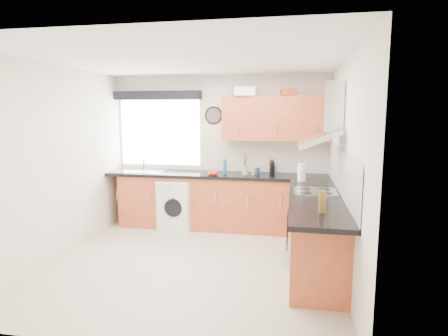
% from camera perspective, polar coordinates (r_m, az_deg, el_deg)
% --- Properties ---
extents(ground_plane, '(3.60, 3.60, 0.00)m').
position_cam_1_polar(ground_plane, '(4.91, -4.83, -14.17)').
color(ground_plane, beige).
extents(ceiling, '(3.60, 3.60, 0.02)m').
position_cam_1_polar(ceiling, '(4.58, -5.23, 16.11)').
color(ceiling, white).
rests_on(ceiling, wall_back).
extents(wall_back, '(3.60, 0.02, 2.50)m').
position_cam_1_polar(wall_back, '(6.32, -0.65, 2.62)').
color(wall_back, silver).
rests_on(wall_back, ground_plane).
extents(wall_front, '(3.60, 0.02, 2.50)m').
position_cam_1_polar(wall_front, '(2.92, -14.54, -4.32)').
color(wall_front, silver).
rests_on(wall_front, ground_plane).
extents(wall_left, '(0.02, 3.60, 2.50)m').
position_cam_1_polar(wall_left, '(5.35, -23.93, 0.88)').
color(wall_left, silver).
rests_on(wall_left, ground_plane).
extents(wall_right, '(0.02, 3.60, 2.50)m').
position_cam_1_polar(wall_right, '(4.46, 17.89, -0.16)').
color(wall_right, silver).
rests_on(wall_right, ground_plane).
extents(window, '(1.40, 0.02, 1.10)m').
position_cam_1_polar(window, '(6.58, -9.73, 5.34)').
color(window, white).
rests_on(window, wall_back).
extents(window_blind, '(1.50, 0.18, 0.14)m').
position_cam_1_polar(window_blind, '(6.49, -10.14, 10.86)').
color(window_blind, black).
rests_on(window_blind, wall_back).
extents(splashback, '(0.01, 3.00, 0.54)m').
position_cam_1_polar(splashback, '(4.76, 17.28, -0.47)').
color(splashback, white).
rests_on(splashback, wall_right).
extents(base_cab_back, '(3.00, 0.58, 0.86)m').
position_cam_1_polar(base_cab_back, '(6.20, -2.07, -5.19)').
color(base_cab_back, '#A74726').
rests_on(base_cab_back, ground_plane).
extents(base_cab_corner, '(0.60, 0.60, 0.86)m').
position_cam_1_polar(base_cab_corner, '(6.05, 12.93, -5.73)').
color(base_cab_corner, '#A74726').
rests_on(base_cab_corner, ground_plane).
extents(base_cab_right, '(0.58, 2.10, 0.86)m').
position_cam_1_polar(base_cab_right, '(4.76, 13.70, -9.62)').
color(base_cab_right, '#A74726').
rests_on(base_cab_right, ground_plane).
extents(worktop_back, '(3.60, 0.62, 0.05)m').
position_cam_1_polar(worktop_back, '(6.08, -1.20, -1.08)').
color(worktop_back, black).
rests_on(worktop_back, base_cab_back).
extents(worktop_right, '(0.62, 2.42, 0.05)m').
position_cam_1_polar(worktop_right, '(4.49, 13.87, -4.67)').
color(worktop_right, black).
rests_on(worktop_right, base_cab_right).
extents(sink, '(0.84, 0.46, 0.10)m').
position_cam_1_polar(sink, '(6.47, -12.81, -0.13)').
color(sink, '#BBBCBD').
rests_on(sink, worktop_back).
extents(oven, '(0.56, 0.58, 0.85)m').
position_cam_1_polar(oven, '(4.90, 13.49, -9.14)').
color(oven, black).
rests_on(oven, ground_plane).
extents(hob_plate, '(0.52, 0.52, 0.01)m').
position_cam_1_polar(hob_plate, '(4.78, 13.69, -3.50)').
color(hob_plate, '#BBBCBD').
rests_on(hob_plate, worktop_right).
extents(extractor_hood, '(0.52, 0.78, 0.66)m').
position_cam_1_polar(extractor_hood, '(4.69, 15.27, 6.73)').
color(extractor_hood, '#BBBCBD').
rests_on(extractor_hood, wall_right).
extents(upper_cabinets, '(1.70, 0.35, 0.70)m').
position_cam_1_polar(upper_cabinets, '(6.01, 8.01, 7.50)').
color(upper_cabinets, '#A74726').
rests_on(upper_cabinets, wall_back).
extents(washing_machine, '(0.62, 0.60, 0.80)m').
position_cam_1_polar(washing_machine, '(6.23, -6.93, -5.45)').
color(washing_machine, white).
rests_on(washing_machine, ground_plane).
extents(wall_clock, '(0.30, 0.04, 0.30)m').
position_cam_1_polar(wall_clock, '(6.29, -1.62, 8.02)').
color(wall_clock, black).
rests_on(wall_clock, wall_back).
extents(casserole, '(0.35, 0.28, 0.13)m').
position_cam_1_polar(casserole, '(5.95, 3.13, 11.57)').
color(casserole, white).
rests_on(casserole, upper_cabinets).
extents(storage_box, '(0.26, 0.23, 0.10)m').
position_cam_1_polar(storage_box, '(5.90, 9.78, 11.35)').
color(storage_box, '#9E321B').
rests_on(storage_box, upper_cabinets).
extents(utensil_pot, '(0.12, 0.12, 0.14)m').
position_cam_1_polar(utensil_pot, '(5.94, 3.22, -0.37)').
color(utensil_pot, gray).
rests_on(utensil_pot, worktop_back).
extents(kitchen_roll, '(0.12, 0.12, 0.26)m').
position_cam_1_polar(kitchen_roll, '(5.49, 11.75, -0.65)').
color(kitchen_roll, white).
rests_on(kitchen_roll, worktop_right).
extents(tomato_cluster, '(0.16, 0.16, 0.06)m').
position_cam_1_polar(tomato_cluster, '(5.88, -1.72, -0.84)').
color(tomato_cluster, red).
rests_on(tomato_cluster, worktop_back).
extents(jar_0, '(0.05, 0.05, 0.17)m').
position_cam_1_polar(jar_0, '(5.95, 7.61, -0.28)').
color(jar_0, navy).
rests_on(jar_0, worktop_back).
extents(jar_1, '(0.07, 0.07, 0.10)m').
position_cam_1_polar(jar_1, '(6.05, 5.14, -0.45)').
color(jar_1, '#22531D').
rests_on(jar_1, worktop_back).
extents(jar_2, '(0.07, 0.07, 0.22)m').
position_cam_1_polar(jar_2, '(5.89, 7.33, -0.11)').
color(jar_2, black).
rests_on(jar_2, worktop_back).
extents(jar_3, '(0.05, 0.05, 0.12)m').
position_cam_1_polar(jar_3, '(5.94, 4.46, -0.47)').
color(jar_3, gray).
rests_on(jar_3, worktop_back).
extents(jar_4, '(0.07, 0.07, 0.23)m').
position_cam_1_polar(jar_4, '(6.14, 7.27, 0.25)').
color(jar_4, '#561412').
rests_on(jar_4, worktop_back).
extents(jar_5, '(0.06, 0.06, 0.23)m').
position_cam_1_polar(jar_5, '(6.06, 0.14, 0.24)').
color(jar_5, '#195478').
rests_on(jar_5, worktop_back).
extents(jar_6, '(0.04, 0.04, 0.13)m').
position_cam_1_polar(jar_6, '(5.90, 5.27, -0.54)').
color(jar_6, '#151949').
rests_on(jar_6, worktop_back).
extents(bottle_0, '(0.07, 0.07, 0.22)m').
position_cam_1_polar(bottle_0, '(3.81, 14.71, -4.97)').
color(bottle_0, brown).
rests_on(bottle_0, worktop_right).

